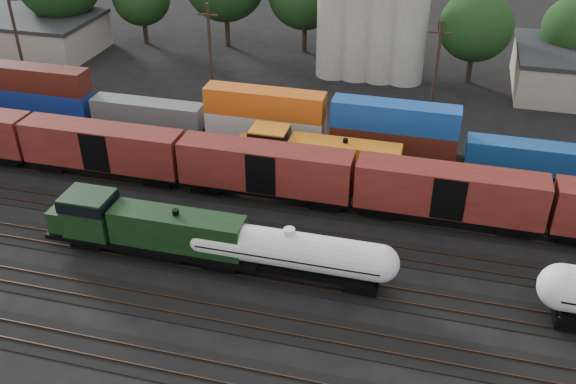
# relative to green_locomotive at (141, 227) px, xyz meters

# --- Properties ---
(ground) EXTENTS (600.00, 600.00, 0.00)m
(ground) POSITION_rel_green_locomotive_xyz_m (7.71, 5.00, -2.57)
(ground) COLOR black
(tracks) EXTENTS (180.00, 33.20, 0.20)m
(tracks) POSITION_rel_green_locomotive_xyz_m (7.71, 5.00, -2.52)
(tracks) COLOR black
(tracks) RESTS_ON ground
(green_locomotive) EXTENTS (17.02, 3.00, 4.50)m
(green_locomotive) POSITION_rel_green_locomotive_xyz_m (0.00, 0.00, 0.00)
(green_locomotive) COLOR black
(green_locomotive) RESTS_ON ground
(tank_car_a) EXTENTS (15.76, 2.82, 4.13)m
(tank_car_a) POSITION_rel_green_locomotive_xyz_m (11.55, 0.00, -0.10)
(tank_car_a) COLOR silver
(tank_car_a) RESTS_ON ground
(orange_locomotive) EXTENTS (16.79, 2.80, 4.20)m
(orange_locomotive) POSITION_rel_green_locomotive_xyz_m (9.99, 15.00, -0.16)
(orange_locomotive) COLOR black
(orange_locomotive) RESTS_ON ground
(boxcar_string) EXTENTS (138.20, 2.90, 4.20)m
(boxcar_string) POSITION_rel_green_locomotive_xyz_m (-8.55, 10.00, 0.55)
(boxcar_string) COLOR black
(boxcar_string) RESTS_ON ground
(container_wall) EXTENTS (160.00, 2.60, 5.80)m
(container_wall) POSITION_rel_green_locomotive_xyz_m (-0.53, 20.00, 0.16)
(container_wall) COLOR black
(container_wall) RESTS_ON ground
(industrial_sheds) EXTENTS (119.38, 17.26, 5.10)m
(industrial_sheds) POSITION_rel_green_locomotive_xyz_m (14.34, 40.25, -0.01)
(industrial_sheds) COLOR #9E937F
(industrial_sheds) RESTS_ON ground
(tree_band) EXTENTS (166.13, 23.90, 14.50)m
(tree_band) POSITION_rel_green_locomotive_xyz_m (1.99, 43.67, 5.05)
(tree_band) COLOR black
(tree_band) RESTS_ON ground
(utility_poles) EXTENTS (122.20, 0.36, 12.00)m
(utility_poles) POSITION_rel_green_locomotive_xyz_m (7.71, 27.00, 3.64)
(utility_poles) COLOR black
(utility_poles) RESTS_ON ground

